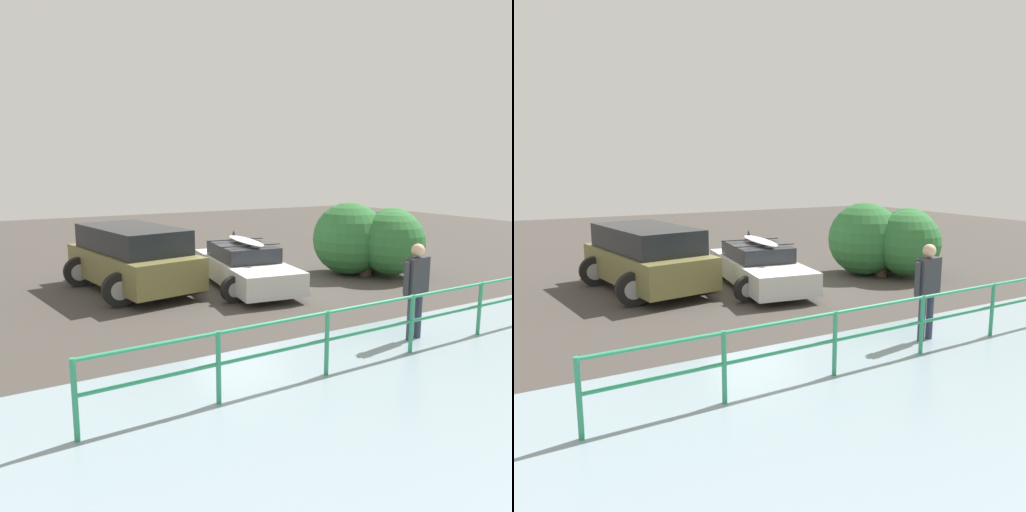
# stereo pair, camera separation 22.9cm
# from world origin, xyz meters

# --- Properties ---
(ground_plane) EXTENTS (44.00, 44.00, 0.02)m
(ground_plane) POSITION_xyz_m (0.00, 0.00, -0.01)
(ground_plane) COLOR #423D38
(ground_plane) RESTS_ON ground
(sedan_car) EXTENTS (2.61, 4.58, 1.45)m
(sedan_car) POSITION_xyz_m (-0.01, 0.24, 0.57)
(sedan_car) COLOR silver
(sedan_car) RESTS_ON ground
(suv_car) EXTENTS (3.14, 4.71, 1.69)m
(suv_car) POSITION_xyz_m (2.73, -0.92, 0.88)
(suv_car) COLOR brown
(suv_car) RESTS_ON ground
(person_bystander) EXTENTS (0.70, 0.28, 1.83)m
(person_bystander) POSITION_xyz_m (-0.80, 5.52, 1.10)
(person_bystander) COLOR #33384C
(person_bystander) RESTS_ON ground
(railing_fence) EXTENTS (9.45, 0.28, 1.04)m
(railing_fence) POSITION_xyz_m (0.73, 6.01, 0.70)
(railing_fence) COLOR #2D9366
(railing_fence) RESTS_ON ground
(bush_near_left) EXTENTS (3.07, 3.05, 2.26)m
(bush_near_left) POSITION_xyz_m (-4.06, 0.74, 1.02)
(bush_near_left) COLOR #4C3828
(bush_near_left) RESTS_ON ground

